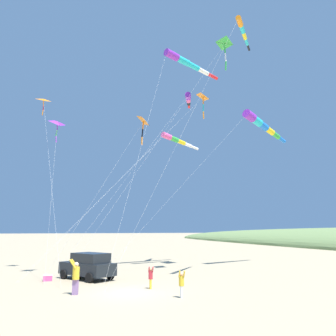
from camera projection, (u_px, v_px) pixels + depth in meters
name	position (u px, v px, depth m)	size (l,w,h in m)	color
ground_plane	(128.00, 292.00, 19.08)	(600.00, 600.00, 0.00)	tan
parked_car	(88.00, 266.00, 24.17)	(3.84, 4.63, 1.85)	black
cooler_box	(48.00, 278.00, 23.34)	(0.62, 0.42, 0.42)	#EF4C93
person_adult_flyer	(76.00, 275.00, 18.52)	(0.66, 0.57, 1.91)	#8E6B9E
person_child_green_jacket	(181.00, 283.00, 17.68)	(0.37, 0.46, 1.41)	silver
person_child_grey_jacket	(151.00, 276.00, 20.36)	(0.34, 0.43, 1.32)	gold
kite_delta_checkered_midright	(44.00, 101.00, 30.83)	(2.58, 9.52, 15.47)	orange
kite_delta_magenta_far_left	(58.00, 124.00, 27.44)	(1.35, 4.52, 12.42)	purple
kite_windsock_white_trailing	(242.00, 31.00, 26.07)	(12.41, 4.26, 18.98)	orange
kite_delta_rainbow_low_near	(144.00, 121.00, 30.42)	(8.43, 1.84, 13.67)	orange
kite_windsock_red_high_left	(188.00, 99.00, 36.41)	(14.03, 5.94, 17.77)	purple
kite_delta_green_low_center	(224.00, 44.00, 33.09)	(14.92, 2.27, 21.87)	green
kite_windsock_long_streamer_right	(176.00, 140.00, 34.12)	(16.50, 7.13, 12.96)	#EF4C93
kite_delta_purple_drifting	(203.00, 97.00, 29.80)	(14.94, 1.68, 15.44)	orange
kite_windsock_black_fish_shape	(261.00, 124.00, 34.38)	(19.98, 3.39, 15.10)	purple
kite_windsock_orange_high_right	(186.00, 62.00, 34.03)	(13.18, 8.76, 20.72)	purple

